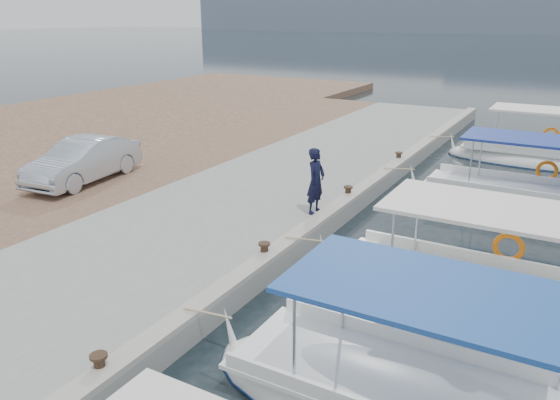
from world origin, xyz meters
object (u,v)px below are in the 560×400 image
object	(u,v)px
fishing_caique_e	(537,160)
fishing_caique_c	(480,302)
fisherman	(316,181)
parked_car	(83,160)
fishing_caique_d	(533,203)

from	to	relation	value
fishing_caique_e	fishing_caique_c	bearing A→B (deg)	-89.41
fishing_caique_c	fishing_caique_e	world-z (taller)	same
fishing_caique_c	fisherman	bearing A→B (deg)	155.14
fishing_caique_c	parked_car	world-z (taller)	fishing_caique_c
fishing_caique_c	parked_car	bearing A→B (deg)	174.45
fishing_caique_e	parked_car	world-z (taller)	fishing_caique_e
fishing_caique_e	parked_car	xyz separation A→B (m)	(-12.89, -12.03, 1.09)
fishing_caique_c	fishing_caique_d	size ratio (longest dim) A/B	0.95
fisherman	fishing_caique_e	bearing A→B (deg)	-19.95
fishing_caique_e	fisherman	distance (m)	12.08
fishing_caique_e	fisherman	size ratio (longest dim) A/B	3.88
fisherman	fishing_caique_d	bearing A→B (deg)	-42.98
fishing_caique_c	fishing_caique_e	xyz separation A→B (m)	(-0.14, 13.30, 0.00)
fisherman	parked_car	bearing A→B (deg)	100.84
fishing_caique_d	parked_car	xyz separation A→B (m)	(-13.33, -5.99, 1.03)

